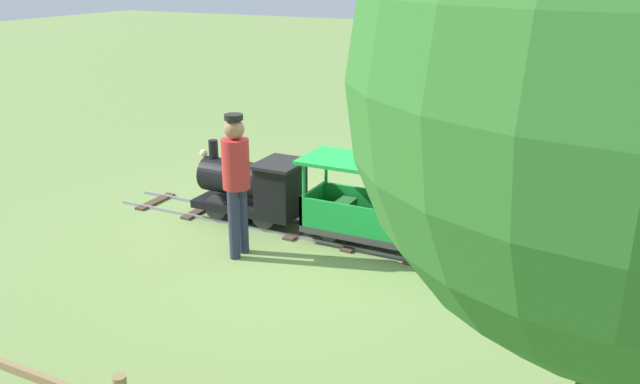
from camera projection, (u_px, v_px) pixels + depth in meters
ground_plane at (316, 234)px, 7.92m from camera, size 60.00×60.00×0.00m
track at (328, 235)px, 7.85m from camera, size 0.69×6.05×0.04m
locomotive at (253, 186)px, 8.13m from camera, size 0.65×1.45×0.97m
passenger_car at (400, 216)px, 7.34m from camera, size 0.75×2.35×0.97m
conductor_person at (236, 174)px, 7.04m from camera, size 0.30×0.30×1.62m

